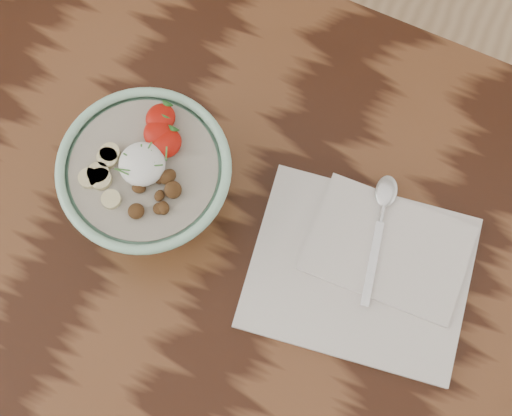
% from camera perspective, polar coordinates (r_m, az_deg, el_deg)
% --- Properties ---
extents(table, '(1.60, 0.90, 0.75)m').
position_cam_1_polar(table, '(0.98, -12.88, -4.17)').
color(table, black).
rests_on(table, ground).
extents(breakfast_bowl, '(0.19, 0.19, 0.13)m').
position_cam_1_polar(breakfast_bowl, '(0.82, -8.57, 2.27)').
color(breakfast_bowl, '#A2DAB9').
rests_on(breakfast_bowl, table).
extents(napkin, '(0.28, 0.24, 0.02)m').
position_cam_1_polar(napkin, '(0.86, 8.76, -4.71)').
color(napkin, silver).
rests_on(napkin, table).
extents(spoon, '(0.05, 0.16, 0.01)m').
position_cam_1_polar(spoon, '(0.87, 10.12, -0.08)').
color(spoon, silver).
rests_on(spoon, napkin).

